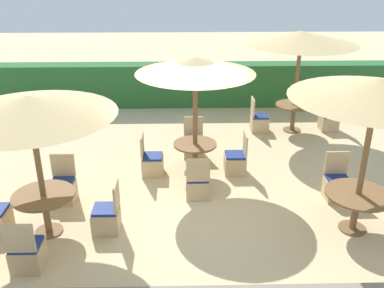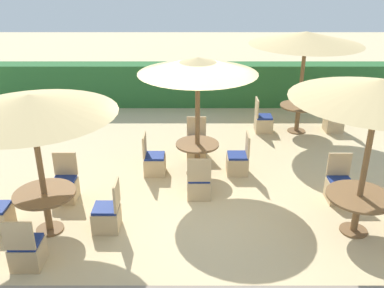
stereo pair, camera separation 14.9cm
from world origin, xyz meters
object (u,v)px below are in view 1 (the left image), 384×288
Objects in this scene: patio_chair_front_left_north at (63,189)px; parasol_center at (195,66)px; patio_chair_back_right_east at (329,121)px; patio_chair_center_east at (236,162)px; patio_chair_front_left_east at (107,217)px; parasol_back_right at (301,38)px; parasol_front_left at (29,106)px; patio_chair_front_right_north at (337,186)px; patio_chair_center_west at (152,163)px; parasol_front_right at (377,89)px; patio_chair_back_right_west at (259,122)px; round_table_back_right at (294,111)px; patio_chair_front_left_south at (27,254)px; patio_chair_center_south at (198,185)px; round_table_front_right at (357,201)px; round_table_center at (195,151)px; round_table_front_left at (45,203)px; patio_chair_center_north at (194,146)px.

parasol_center is (2.62, 1.08, 2.16)m from patio_chair_front_left_north.
patio_chair_back_right_east is 1.00× the size of patio_chair_center_east.
patio_chair_front_left_east is 1.00× the size of patio_chair_back_right_east.
patio_chair_front_left_east is 6.71m from parasol_back_right.
parasol_front_left is 5.87m from patio_chair_front_right_north.
patio_chair_center_west is 0.34× the size of parasol_front_right.
patio_chair_center_west is (-4.74, -2.50, 0.00)m from patio_chair_back_right_east.
patio_chair_back_right_west and patio_chair_center_west have the same top height.
patio_chair_front_left_north is 5.92m from parasol_front_right.
round_table_back_right is at bearing 42.05° from parasol_center.
patio_chair_front_left_east is (1.03, 0.04, -2.06)m from parasol_front_left.
parasol_center reaches higher than parasol_front_left.
parasol_front_left reaches higher than patio_chair_front_left_south.
parasol_center is 2.79× the size of patio_chair_center_west.
patio_chair_back_right_west is at bearing 62.63° from patio_chair_center_south.
parasol_center is at bearing 141.54° from round_table_front_right.
parasol_front_left is 4.63m from patio_chair_center_east.
patio_chair_center_east is at bearing -127.21° from round_table_back_right.
parasol_front_left is at bearing -139.42° from round_table_back_right.
patio_chair_front_right_north is at bearing -89.72° from round_table_back_right.
patio_chair_front_left_south reaches higher than round_table_center.
round_table_back_right is at bearing 91.84° from patio_chair_back_right_east.
parasol_back_right is at bearing 42.05° from round_table_center.
patio_chair_center_east reaches higher than round_table_front_left.
patio_chair_center_south is (-1.80, -3.49, 0.00)m from patio_chair_back_right_west.
patio_chair_front_left_north is 1.00× the size of patio_chair_front_right_north.
round_table_front_left is 5.51m from patio_chair_front_right_north.
patio_chair_front_left_east and patio_chair_back_right_west have the same top height.
round_table_front_left is 3.84m from parasol_center.
patio_chair_center_west is (1.66, 1.10, 0.00)m from patio_chair_front_left_north.
patio_chair_back_right_east is at bearing 35.93° from parasol_front_left.
patio_chair_back_right_west is 3.73m from patio_chair_front_right_north.
round_table_front_left reaches higher than round_table_front_right.
parasol_back_right is (5.42, 5.56, 2.26)m from patio_chair_front_left_south.
patio_chair_front_left_east is 2.20m from patio_chair_center_west.
patio_chair_front_left_east is at bearing 135.28° from patio_chair_front_left_north.
patio_chair_front_right_north is at bearing 143.83° from patio_chair_center_north.
round_table_front_left is 2.74m from patio_chair_center_west.
parasol_back_right is 1.95m from round_table_back_right.
parasol_front_right is (2.70, -1.18, 2.31)m from patio_chair_center_south.
patio_chair_front_left_north is at bearing 88.73° from patio_chair_front_left_south.
parasol_center reaches higher than patio_chair_back_right_west.
parasol_front_left is 2.90× the size of round_table_center.
parasol_front_right is (-0.03, -4.65, 1.99)m from round_table_back_right.
parasol_back_right is (5.37, 3.57, 2.26)m from patio_chair_front_left_north.
parasol_front_right reaches higher than patio_chair_back_right_west.
parasol_back_right reaches higher than patio_chair_back_right_west.
parasol_front_left is 7.30m from round_table_back_right.
round_table_front_right is at bearing 0.00° from parasol_front_right.
parasol_front_right is (1.82, -2.21, 2.31)m from patio_chair_center_east.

